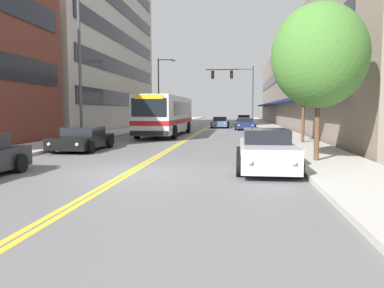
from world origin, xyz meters
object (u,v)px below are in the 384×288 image
object	(u,v)px
car_black_parked_left_mid	(83,139)
car_navy_parked_right_mid	(245,124)
traffic_signal_mast	(237,84)
car_silver_parked_right_foreground	(266,151)
car_dark_grey_parked_left_near	(170,122)
city_bus	(167,114)
car_slate_blue_moving_lead	(220,123)
street_lamp_left_near	(83,51)
street_tree_right_near	(319,56)
car_red_parked_right_far	(244,120)
fire_hydrant	(286,138)
street_tree_right_mid	(304,79)
street_lamp_left_far	(161,87)

from	to	relation	value
car_black_parked_left_mid	car_navy_parked_right_mid	distance (m)	22.97
car_navy_parked_right_mid	traffic_signal_mast	xyz separation A→B (m)	(-0.87, 4.97, 4.44)
car_silver_parked_right_foreground	car_dark_grey_parked_left_near	bearing A→B (deg)	106.15
car_black_parked_left_mid	car_dark_grey_parked_left_near	bearing A→B (deg)	90.17
city_bus	car_navy_parked_right_mid	size ratio (longest dim) A/B	2.60
car_black_parked_left_mid	car_slate_blue_moving_lead	world-z (taller)	car_slate_blue_moving_lead
car_dark_grey_parked_left_near	car_navy_parked_right_mid	distance (m)	9.53
car_slate_blue_moving_lead	street_lamp_left_near	size ratio (longest dim) A/B	0.51
car_dark_grey_parked_left_near	street_tree_right_near	xyz separation A→B (m)	(10.80, -29.00, 3.36)
car_silver_parked_right_foreground	car_red_parked_right_far	world-z (taller)	car_silver_parked_right_foreground
traffic_signal_mast	car_dark_grey_parked_left_near	bearing A→B (deg)	-172.51
car_slate_blue_moving_lead	traffic_signal_mast	size ratio (longest dim) A/B	0.65
city_bus	car_black_parked_left_mid	distance (m)	11.84
traffic_signal_mast	fire_hydrant	xyz separation A→B (m)	(2.55, -24.64, -4.46)
car_black_parked_left_mid	street_tree_right_mid	size ratio (longest dim) A/B	0.86
street_tree_right_near	street_tree_right_mid	xyz separation A→B (m)	(0.84, 8.02, -0.18)
car_slate_blue_moving_lead	street_lamp_left_near	bearing A→B (deg)	-105.98
street_lamp_left_near	car_slate_blue_moving_lead	bearing A→B (deg)	74.02
car_red_parked_right_far	street_lamp_left_near	size ratio (longest dim) A/B	0.50
car_silver_parked_right_foreground	street_lamp_left_near	bearing A→B (deg)	142.17
street_tree_right_mid	street_lamp_left_far	bearing A→B (deg)	123.01
traffic_signal_mast	car_slate_blue_moving_lead	bearing A→B (deg)	-150.14
car_navy_parked_right_mid	street_tree_right_near	xyz separation A→B (m)	(2.13, -25.05, 3.42)
city_bus	fire_hydrant	xyz separation A→B (m)	(8.13, -9.96, -1.17)
car_slate_blue_moving_lead	street_tree_right_near	xyz separation A→B (m)	(4.92, -28.92, 3.40)
street_tree_right_near	car_slate_blue_moving_lead	bearing A→B (deg)	99.65
car_black_parked_left_mid	street_lamp_left_near	distance (m)	5.25
car_red_parked_right_far	city_bus	bearing A→B (deg)	-106.08
car_slate_blue_moving_lead	traffic_signal_mast	world-z (taller)	traffic_signal_mast
car_red_parked_right_far	fire_hydrant	bearing A→B (deg)	-87.18
city_bus	car_black_parked_left_mid	size ratio (longest dim) A/B	2.77
street_lamp_left_near	street_lamp_left_far	xyz separation A→B (m)	(0.08, 21.01, -0.70)
city_bus	car_silver_parked_right_foreground	world-z (taller)	city_bus
car_navy_parked_right_mid	street_lamp_left_near	xyz separation A→B (m)	(-9.37, -19.15, 4.69)
street_lamp_left_far	street_tree_right_mid	bearing A→B (deg)	-56.99
street_lamp_left_near	fire_hydrant	size ratio (longest dim) A/B	10.91
car_black_parked_left_mid	traffic_signal_mast	world-z (taller)	traffic_signal_mast
car_black_parked_left_mid	fire_hydrant	distance (m)	10.40
car_black_parked_left_mid	street_lamp_left_near	size ratio (longest dim) A/B	0.48
car_navy_parked_right_mid	street_tree_right_near	size ratio (longest dim) A/B	0.81
car_slate_blue_moving_lead	street_lamp_left_far	world-z (taller)	street_lamp_left_far
street_tree_right_near	fire_hydrant	bearing A→B (deg)	94.86
car_silver_parked_right_foreground	street_tree_right_mid	distance (m)	10.42
traffic_signal_mast	street_tree_right_near	distance (m)	30.19
car_dark_grey_parked_left_near	street_lamp_left_far	world-z (taller)	street_lamp_left_far
street_lamp_left_near	street_tree_right_near	distance (m)	13.00
car_slate_blue_moving_lead	car_dark_grey_parked_left_near	bearing A→B (deg)	179.28
street_lamp_left_near	car_red_parked_right_far	bearing A→B (deg)	73.60
city_bus	car_silver_parked_right_foreground	distance (m)	18.12
car_black_parked_left_mid	car_slate_blue_moving_lead	bearing A→B (deg)	77.00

